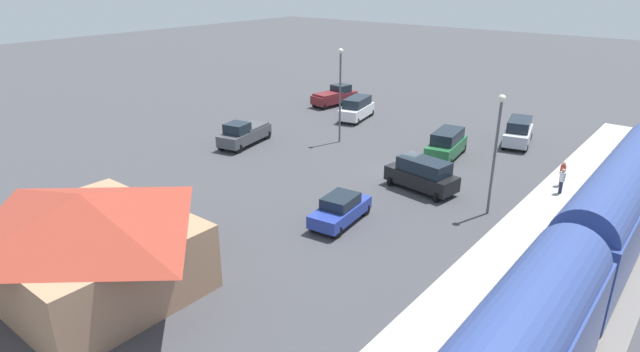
# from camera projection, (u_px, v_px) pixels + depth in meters

# --- Properties ---
(ground_plane) EXTENTS (200.00, 200.00, 0.00)m
(ground_plane) POSITION_uv_depth(u_px,v_px,m) (407.00, 174.00, 38.20)
(ground_plane) COLOR #424247
(railway_track) EXTENTS (4.80, 70.00, 0.30)m
(railway_track) POSITION_uv_depth(u_px,v_px,m) (620.00, 228.00, 30.02)
(railway_track) COLOR slate
(railway_track) RESTS_ON ground
(platform) EXTENTS (3.20, 46.00, 0.30)m
(platform) POSITION_uv_depth(u_px,v_px,m) (548.00, 209.00, 32.32)
(platform) COLOR #B7B2A8
(platform) RESTS_ON ground
(station_building) EXTENTS (9.85, 8.48, 4.82)m
(station_building) POSITION_uv_depth(u_px,v_px,m) (88.00, 240.00, 23.65)
(station_building) COLOR tan
(station_building) RESTS_ON ground
(pedestrian_on_platform) EXTENTS (0.36, 0.36, 1.71)m
(pedestrian_on_platform) POSITION_uv_depth(u_px,v_px,m) (563.00, 172.00, 35.09)
(pedestrian_on_platform) COLOR brown
(pedestrian_on_platform) RESTS_ON platform
(pedestrian_waiting_far) EXTENTS (0.36, 0.36, 1.71)m
(pedestrian_waiting_far) POSITION_uv_depth(u_px,v_px,m) (562.00, 179.00, 33.85)
(pedestrian_waiting_far) COLOR #23284C
(pedestrian_waiting_far) RESTS_ON platform
(suv_black) EXTENTS (5.13, 2.91, 2.22)m
(suv_black) POSITION_uv_depth(u_px,v_px,m) (422.00, 174.00, 35.06)
(suv_black) COLOR black
(suv_black) RESTS_ON ground
(suv_silver) EXTENTS (3.04, 5.22, 2.22)m
(suv_silver) POSITION_uv_depth(u_px,v_px,m) (518.00, 131.00, 44.35)
(suv_silver) COLOR silver
(suv_silver) RESTS_ON ground
(pickup_maroon) EXTENTS (2.70, 5.62, 2.14)m
(pickup_maroon) POSITION_uv_depth(u_px,v_px,m) (335.00, 96.00, 57.47)
(pickup_maroon) COLOR maroon
(pickup_maroon) RESTS_ON ground
(pickup_charcoal) EXTENTS (2.99, 5.68, 2.14)m
(pickup_charcoal) POSITION_uv_depth(u_px,v_px,m) (244.00, 133.00, 44.25)
(pickup_charcoal) COLOR #47494F
(pickup_charcoal) RESTS_ON ground
(sedan_blue) EXTENTS (2.35, 4.68, 1.74)m
(sedan_blue) POSITION_uv_depth(u_px,v_px,m) (340.00, 209.00, 30.55)
(sedan_blue) COLOR #283D9E
(sedan_blue) RESTS_ON ground
(suv_white) EXTENTS (2.94, 5.20, 2.22)m
(suv_white) POSITION_uv_depth(u_px,v_px,m) (357.00, 108.00, 51.84)
(suv_white) COLOR white
(suv_white) RESTS_ON ground
(suv_green) EXTENTS (2.63, 5.13, 2.22)m
(suv_green) POSITION_uv_depth(u_px,v_px,m) (447.00, 144.00, 41.18)
(suv_green) COLOR #236638
(suv_green) RESTS_ON ground
(light_pole_near_platform) EXTENTS (0.44, 0.44, 7.41)m
(light_pole_near_platform) POSITION_uv_depth(u_px,v_px,m) (497.00, 141.00, 30.33)
(light_pole_near_platform) COLOR #515156
(light_pole_near_platform) RESTS_ON ground
(light_pole_lot_center) EXTENTS (0.44, 0.44, 7.99)m
(light_pole_lot_center) POSITION_uv_depth(u_px,v_px,m) (340.00, 85.00, 43.59)
(light_pole_lot_center) COLOR #515156
(light_pole_lot_center) RESTS_ON ground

